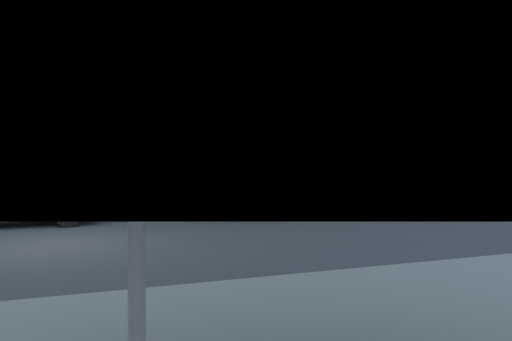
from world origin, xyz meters
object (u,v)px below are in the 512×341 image
at_px(sedan_green, 9,189).
at_px(sedan_gray, 424,181).
at_px(street_tree_middle, 87,114).
at_px(sedan_black, 258,184).
at_px(patio_umbrella, 136,93).

bearing_deg(sedan_green, sedan_gray, 0.00).
distance_m(sedan_gray, street_tree_middle, 12.17).
bearing_deg(sedan_green, sedan_black, 0.00).
height_order(sedan_green, sedan_gray, same).
distance_m(sedan_green, street_tree_middle, 4.89).
bearing_deg(patio_umbrella, street_tree_middle, 87.60).
distance_m(sedan_green, patio_umbrella, 12.82).
relative_size(sedan_green, sedan_black, 1.00).
relative_size(sedan_gray, street_tree_middle, 0.95).
bearing_deg(street_tree_middle, sedan_black, -37.23).
bearing_deg(sedan_green, street_tree_middle, 59.94).
height_order(sedan_gray, patio_umbrella, patio_umbrella).
xyz_separation_m(sedan_gray, street_tree_middle, (-11.35, 3.71, 2.36)).
relative_size(sedan_green, street_tree_middle, 0.95).
height_order(sedan_gray, street_tree_middle, street_tree_middle).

